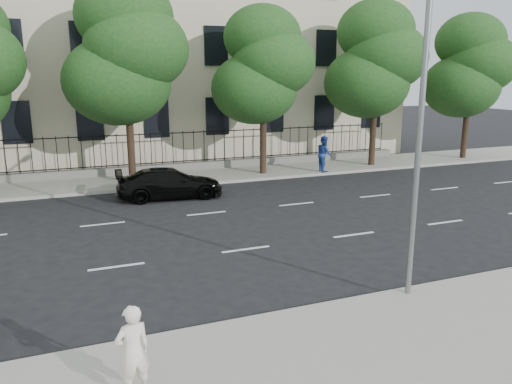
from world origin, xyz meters
The scene contains 14 objects.
ground centered at (0.00, 0.00, 0.00)m, with size 120.00×120.00×0.00m, color black.
near_sidewalk centered at (0.00, -4.00, 0.07)m, with size 60.00×4.00×0.15m, color gray.
far_sidewalk centered at (0.00, 14.00, 0.07)m, with size 60.00×4.00×0.15m, color gray.
lane_markings centered at (0.00, 4.75, 0.01)m, with size 49.60×4.62×0.01m, color silver, non-canonical shape.
masonry_building centered at (0.00, 22.95, 9.02)m, with size 34.60×12.11×18.50m.
iron_fence centered at (0.00, 15.70, 0.65)m, with size 30.00×0.50×2.20m.
street_light centered at (2.50, -1.77, 5.15)m, with size 0.25×3.32×8.05m.
tree_c centered at (-1.96, 13.36, 6.41)m, with size 5.89×5.50×9.80m.
tree_d centered at (5.04, 13.36, 5.84)m, with size 5.34×4.94×8.84m.
tree_e centered at (12.04, 13.36, 6.20)m, with size 5.71×5.31×9.46m.
tree_f centered at (19.04, 13.36, 5.88)m, with size 5.52×5.12×9.01m.
black_sedan centered at (-0.80, 10.08, 0.68)m, with size 1.90×4.68×1.36m, color black.
woman_near centered at (-4.39, -3.94, 0.97)m, with size 0.60×0.39×1.65m, color white.
pedestrian_far centered at (8.32, 12.40, 1.14)m, with size 0.96×0.75×1.98m, color navy.
Camera 1 is at (-5.22, -11.57, 5.45)m, focal length 35.00 mm.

